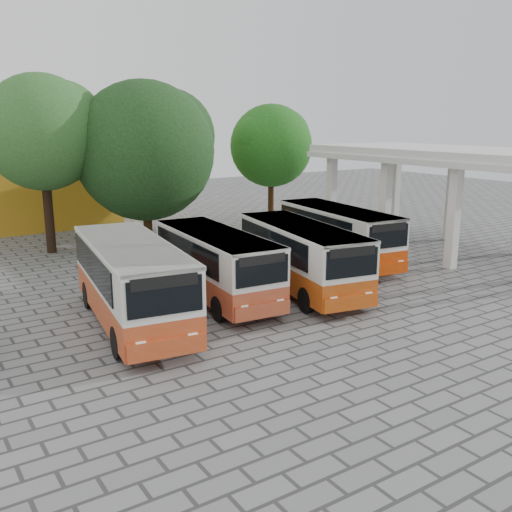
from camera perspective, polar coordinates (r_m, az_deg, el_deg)
ground at (r=21.60m, az=9.54°, el=-5.11°), size 90.00×90.00×0.00m
terminal_shelter at (r=31.04m, az=19.40°, el=9.22°), size 6.80×15.80×5.40m
bus_far_left at (r=19.48m, az=-12.32°, el=-2.21°), size 3.45×8.20×2.86m
bus_centre_left at (r=21.96m, az=-4.03°, el=-0.50°), size 2.77×7.46×2.64m
bus_centre_right at (r=22.98m, az=4.52°, el=0.26°), size 3.57×7.88×2.72m
bus_far_right at (r=27.58m, az=8.16°, el=2.38°), size 3.15×7.75×2.71m
tree_left at (r=31.23m, az=-20.54°, el=11.84°), size 6.12×5.83×9.11m
tree_middle at (r=31.61m, az=-10.96°, el=10.73°), size 7.84×7.46×8.91m
tree_right at (r=37.91m, az=1.59°, el=11.23°), size 5.62×5.35×7.83m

